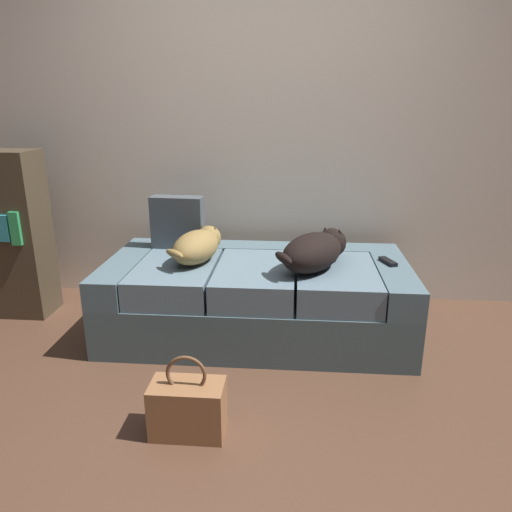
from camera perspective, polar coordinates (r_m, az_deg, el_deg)
ground_plane at (r=2.23m, az=-2.22°, el=-20.82°), size 10.00×10.00×0.00m
back_wall at (r=3.44m, az=1.04°, el=17.95°), size 6.40×0.10×2.80m
couch at (r=3.01m, az=0.08°, el=-4.89°), size 1.82×0.91×0.47m
dog_tan at (r=2.93m, az=-6.85°, el=1.26°), size 0.32×0.55×0.19m
dog_dark at (r=2.79m, az=7.06°, el=0.65°), size 0.48×0.59×0.21m
tv_remote at (r=2.99m, az=15.32°, el=-0.63°), size 0.09×0.16×0.02m
throw_pillow at (r=3.20m, az=-9.22°, el=3.95°), size 0.35×0.14×0.34m
handbag at (r=2.21m, az=-8.06°, el=-17.29°), size 0.32×0.18×0.38m
bookshelf at (r=3.61m, az=-27.73°, el=2.26°), size 0.56×0.30×1.10m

